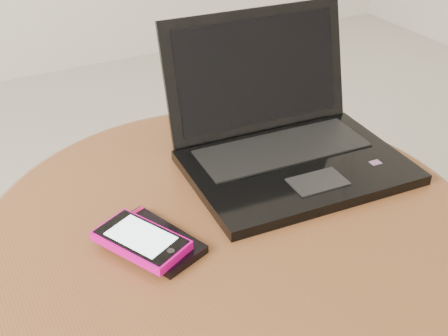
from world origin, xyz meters
TOP-DOWN VIEW (x-y plane):
  - table at (-0.04, 0.00)m, footprint 0.70×0.70m
  - laptop at (0.11, 0.10)m, footprint 0.34×0.31m
  - phone_black at (-0.16, 0.01)m, footprint 0.11×0.14m
  - phone_pink at (-0.17, -0.00)m, footprint 0.11×0.13m

SIDE VIEW (x-z plane):
  - table at x=-0.04m, z-range 0.16..0.71m
  - phone_black at x=-0.16m, z-range 0.55..0.56m
  - phone_pink at x=-0.17m, z-range 0.56..0.58m
  - laptop at x=0.11m, z-range 0.49..0.70m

